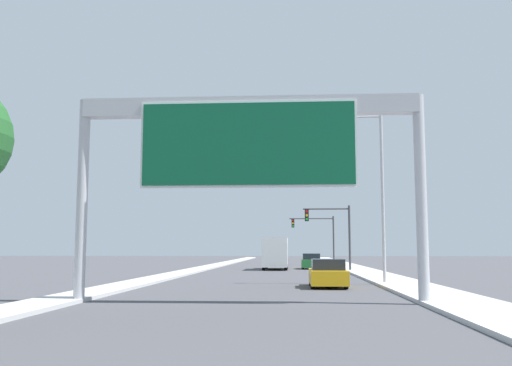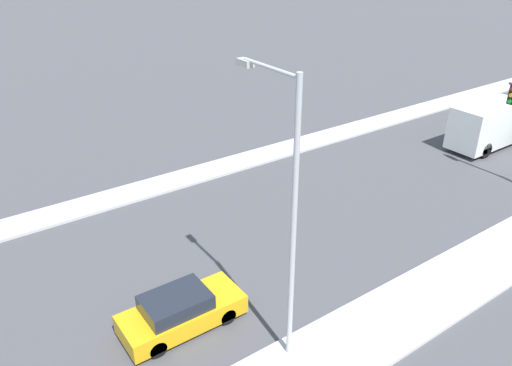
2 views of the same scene
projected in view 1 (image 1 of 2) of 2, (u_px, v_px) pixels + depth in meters
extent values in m
cube|color=#BCBCBC|center=(348.00, 266.00, 62.31)|extent=(3.00, 120.00, 0.15)
cube|color=#BCBCBC|center=(212.00, 266.00, 63.26)|extent=(2.00, 120.00, 0.15)
cylinder|color=#B2B2B7|center=(82.00, 199.00, 22.01)|extent=(0.42, 0.42, 7.83)
cylinder|color=#B2B2B7|center=(421.00, 198.00, 21.19)|extent=(0.42, 0.42, 7.83)
cube|color=#B2B2B7|center=(249.00, 107.00, 22.01)|extent=(12.90, 0.60, 0.70)
cube|color=white|center=(248.00, 144.00, 21.54)|extent=(8.22, 0.08, 3.33)
cube|color=#0C5133|center=(248.00, 144.00, 21.49)|extent=(8.02, 0.16, 3.13)
cube|color=gold|center=(328.00, 277.00, 30.12)|extent=(1.87, 4.54, 0.74)
cube|color=#1E232D|center=(328.00, 264.00, 29.97)|extent=(1.65, 2.36, 0.56)
cylinder|color=black|center=(311.00, 280.00, 31.54)|extent=(0.22, 0.64, 0.64)
cylinder|color=black|center=(341.00, 280.00, 31.43)|extent=(0.22, 0.64, 0.64)
cylinder|color=black|center=(313.00, 283.00, 28.75)|extent=(0.22, 0.64, 0.64)
cylinder|color=black|center=(346.00, 283.00, 28.65)|extent=(0.22, 0.64, 0.64)
cube|color=#1E662D|center=(311.00, 263.00, 56.79)|extent=(1.90, 4.64, 0.78)
cube|color=#1E232D|center=(311.00, 256.00, 56.63)|extent=(1.67, 2.41, 0.58)
cylinder|color=black|center=(303.00, 265.00, 58.24)|extent=(0.22, 0.64, 0.64)
cylinder|color=black|center=(319.00, 265.00, 58.13)|extent=(0.22, 0.64, 0.64)
cylinder|color=black|center=(303.00, 266.00, 55.38)|extent=(0.22, 0.64, 0.64)
cylinder|color=black|center=(320.00, 266.00, 55.28)|extent=(0.22, 0.64, 0.64)
cube|color=yellow|center=(276.00, 257.00, 58.11)|extent=(2.16, 2.08, 1.76)
cube|color=silver|center=(275.00, 252.00, 54.49)|extent=(2.34, 5.35, 2.73)
cylinder|color=black|center=(266.00, 264.00, 58.00)|extent=(0.28, 1.00, 1.00)
cylinder|color=black|center=(287.00, 264.00, 57.87)|extent=(0.28, 1.00, 1.00)
cylinder|color=black|center=(264.00, 265.00, 53.09)|extent=(0.28, 1.00, 1.00)
cylinder|color=black|center=(286.00, 265.00, 52.96)|extent=(0.28, 1.00, 1.00)
cylinder|color=#3D3D3F|center=(350.00, 238.00, 50.80)|extent=(0.20, 0.20, 5.87)
cylinder|color=#3D3D3F|center=(326.00, 209.00, 51.24)|extent=(4.12, 0.14, 0.14)
cube|color=black|center=(307.00, 215.00, 51.28)|extent=(0.35, 0.28, 1.05)
cylinder|color=red|center=(307.00, 211.00, 51.16)|extent=(0.22, 0.04, 0.22)
cylinder|color=yellow|center=(307.00, 215.00, 51.12)|extent=(0.22, 0.04, 0.22)
cylinder|color=green|center=(307.00, 219.00, 51.08)|extent=(0.22, 0.04, 0.22)
cylinder|color=#3D3D3F|center=(334.00, 240.00, 70.64)|extent=(0.20, 0.20, 6.03)
cylinder|color=#3D3D3F|center=(311.00, 219.00, 71.13)|extent=(5.46, 0.14, 0.14)
cube|color=black|center=(293.00, 223.00, 71.21)|extent=(0.35, 0.28, 1.05)
cylinder|color=red|center=(293.00, 220.00, 71.09)|extent=(0.22, 0.04, 0.22)
cylinder|color=yellow|center=(293.00, 223.00, 71.05)|extent=(0.22, 0.04, 0.22)
cylinder|color=green|center=(293.00, 226.00, 71.01)|extent=(0.22, 0.04, 0.22)
cylinder|color=#B2B2B7|center=(383.00, 198.00, 32.69)|extent=(0.18, 0.18, 9.83)
cylinder|color=#B2B2B7|center=(359.00, 117.00, 33.31)|extent=(2.50, 0.12, 0.12)
cube|color=#B2B2A8|center=(338.00, 119.00, 33.38)|extent=(0.60, 0.28, 0.20)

